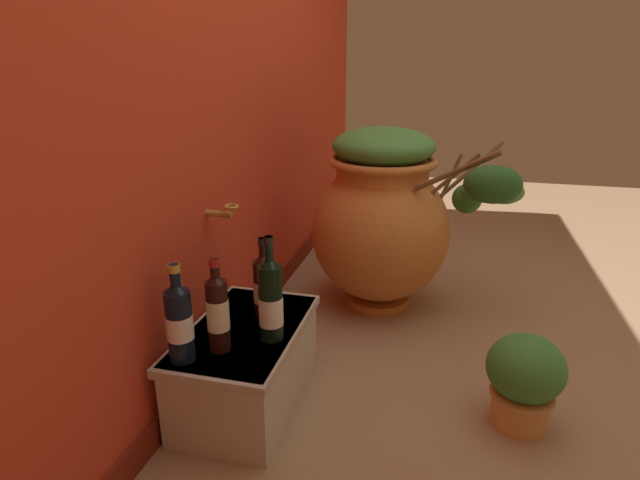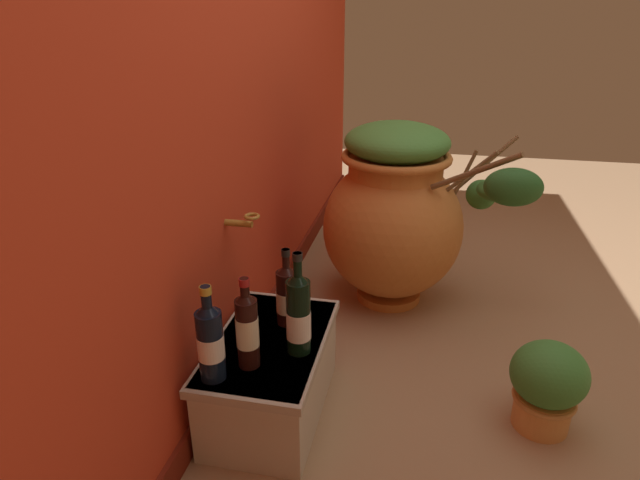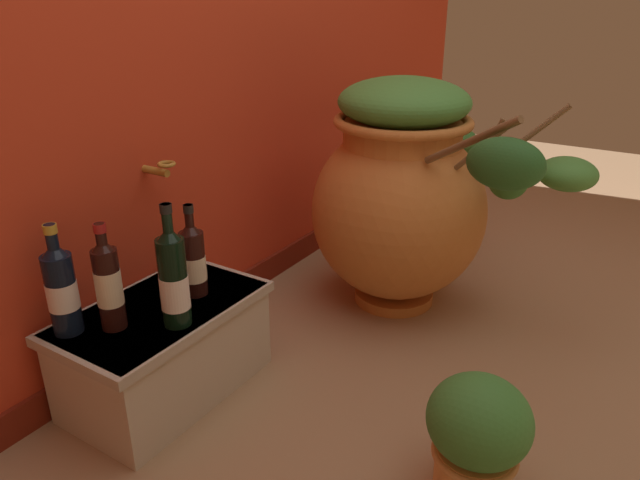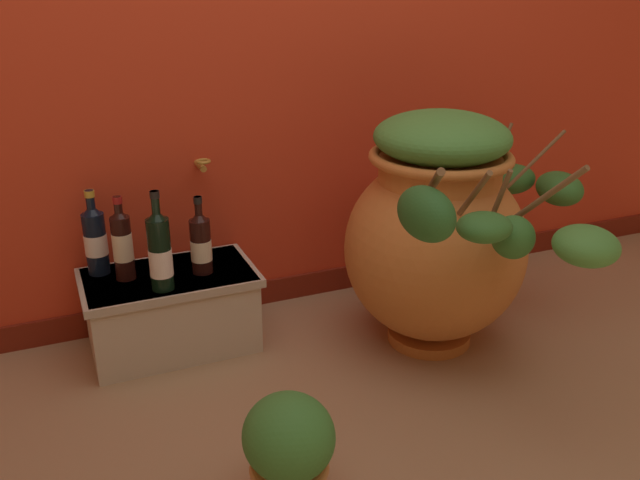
% 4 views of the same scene
% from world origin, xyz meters
% --- Properties ---
extents(ground_plane, '(7.00, 7.00, 0.00)m').
position_xyz_m(ground_plane, '(0.00, 0.00, 0.00)').
color(ground_plane, '#9E7A56').
extents(terracotta_urn, '(1.02, 0.99, 0.88)m').
position_xyz_m(terracotta_urn, '(0.45, 0.54, 0.45)').
color(terracotta_urn, '#C17033').
rests_on(terracotta_urn, ground_plane).
extents(stone_ledge, '(0.63, 0.37, 0.30)m').
position_xyz_m(stone_ledge, '(-0.47, 0.89, 0.16)').
color(stone_ledge, beige).
rests_on(stone_ledge, ground_plane).
extents(wine_bottle_left, '(0.08, 0.08, 0.29)m').
position_xyz_m(wine_bottle_left, '(-0.35, 0.86, 0.42)').
color(wine_bottle_left, black).
rests_on(wine_bottle_left, stone_ledge).
extents(wine_bottle_middle, '(0.07, 0.07, 0.31)m').
position_xyz_m(wine_bottle_middle, '(-0.62, 0.92, 0.44)').
color(wine_bottle_middle, black).
rests_on(wine_bottle_middle, stone_ledge).
extents(wine_bottle_right, '(0.08, 0.08, 0.36)m').
position_xyz_m(wine_bottle_right, '(-0.51, 0.78, 0.44)').
color(wine_bottle_right, black).
rests_on(wine_bottle_right, stone_ledge).
extents(wine_bottle_back, '(0.08, 0.08, 0.31)m').
position_xyz_m(wine_bottle_back, '(-0.70, 1.00, 0.43)').
color(wine_bottle_back, black).
rests_on(wine_bottle_back, stone_ledge).
extents(potted_shrub, '(0.24, 0.25, 0.33)m').
position_xyz_m(potted_shrub, '(-0.36, -0.04, 0.18)').
color(potted_shrub, '#D68E4C').
rests_on(potted_shrub, ground_plane).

